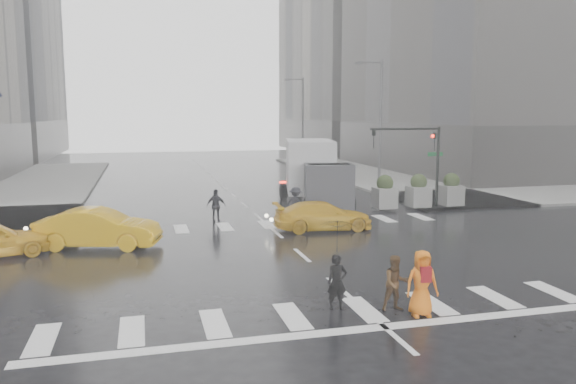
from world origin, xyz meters
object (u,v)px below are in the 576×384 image
object	(u,v)px
box_truck	(314,171)
taxi_mid	(98,228)
pedestrian_brown	(396,283)
pedestrian_orange	(422,283)
traffic_signal_pole	(422,151)

from	to	relation	value
box_truck	taxi_mid	bearing A→B (deg)	-132.97
pedestrian_brown	pedestrian_orange	distance (m)	0.72
traffic_signal_pole	pedestrian_orange	size ratio (longest dim) A/B	2.60
pedestrian_orange	traffic_signal_pole	bearing A→B (deg)	70.49
traffic_signal_pole	taxi_mid	world-z (taller)	traffic_signal_pole
pedestrian_brown	box_truck	distance (m)	17.29
pedestrian_orange	box_truck	size ratio (longest dim) A/B	0.25
traffic_signal_pole	taxi_mid	bearing A→B (deg)	-163.50
pedestrian_orange	box_truck	world-z (taller)	box_truck
taxi_mid	box_truck	world-z (taller)	box_truck
pedestrian_orange	taxi_mid	xyz separation A→B (m)	(-8.60, 9.96, -0.10)
traffic_signal_pole	pedestrian_brown	world-z (taller)	traffic_signal_pole
traffic_signal_pole	taxi_mid	distance (m)	17.24
pedestrian_brown	pedestrian_orange	world-z (taller)	pedestrian_orange
pedestrian_brown	box_truck	bearing A→B (deg)	83.17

